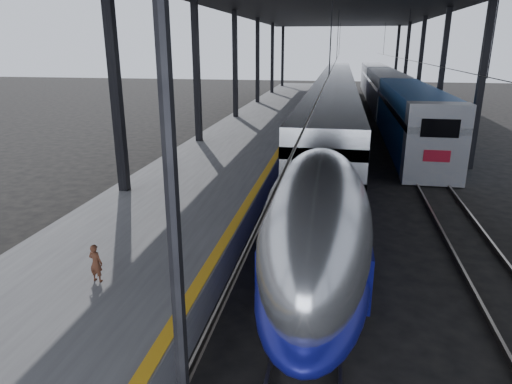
# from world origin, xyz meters

# --- Properties ---
(ground) EXTENTS (160.00, 160.00, 0.00)m
(ground) POSITION_xyz_m (0.00, 0.00, 0.00)
(ground) COLOR black
(ground) RESTS_ON ground
(platform) EXTENTS (6.00, 80.00, 1.00)m
(platform) POSITION_xyz_m (-3.50, 20.00, 0.50)
(platform) COLOR #4C4C4F
(platform) RESTS_ON ground
(yellow_strip) EXTENTS (0.30, 80.00, 0.01)m
(yellow_strip) POSITION_xyz_m (-0.70, 20.00, 1.00)
(yellow_strip) COLOR orange
(yellow_strip) RESTS_ON platform
(rails) EXTENTS (6.52, 80.00, 0.16)m
(rails) POSITION_xyz_m (4.50, 20.00, 0.08)
(rails) COLOR slate
(rails) RESTS_ON ground
(canopy) EXTENTS (18.00, 75.00, 9.47)m
(canopy) POSITION_xyz_m (1.90, 20.00, 9.12)
(canopy) COLOR black
(canopy) RESTS_ON ground
(tgv_train) EXTENTS (2.83, 65.20, 4.06)m
(tgv_train) POSITION_xyz_m (2.00, 27.26, 1.90)
(tgv_train) COLOR #AEB1B6
(tgv_train) RESTS_ON ground
(second_train) EXTENTS (2.85, 56.05, 3.93)m
(second_train) POSITION_xyz_m (7.00, 38.17, 1.99)
(second_train) COLOR #164890
(second_train) RESTS_ON ground
(child) EXTENTS (0.38, 0.28, 0.96)m
(child) POSITION_xyz_m (-3.15, -2.00, 1.48)
(child) COLOR #482618
(child) RESTS_ON platform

